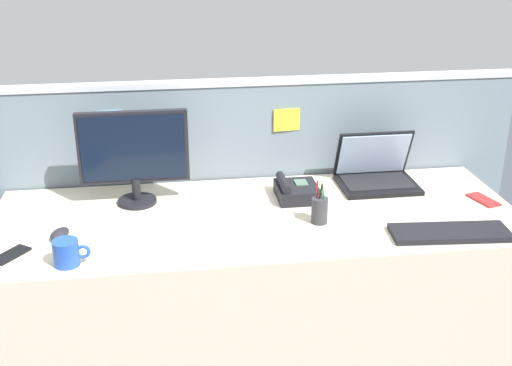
# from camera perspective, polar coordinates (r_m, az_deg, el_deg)

# --- Properties ---
(ground_plane) EXTENTS (10.00, 10.00, 0.00)m
(ground_plane) POSITION_cam_1_polar(r_m,az_deg,el_deg) (3.00, 0.14, -15.28)
(ground_plane) COLOR #424751
(desk) EXTENTS (2.12, 0.81, 0.71)m
(desk) POSITION_cam_1_polar(r_m,az_deg,el_deg) (2.79, 0.15, -9.47)
(desk) COLOR beige
(desk) RESTS_ON ground_plane
(cubicle_divider) EXTENTS (2.55, 0.08, 1.17)m
(cubicle_divider) POSITION_cam_1_polar(r_m,az_deg,el_deg) (3.07, -1.05, -1.51)
(cubicle_divider) COLOR slate
(cubicle_divider) RESTS_ON ground_plane
(desktop_monitor) EXTENTS (0.45, 0.16, 0.40)m
(desktop_monitor) POSITION_cam_1_polar(r_m,az_deg,el_deg) (2.70, -10.68, 2.66)
(desktop_monitor) COLOR black
(desktop_monitor) RESTS_ON desk
(laptop) EXTENTS (0.34, 0.27, 0.24)m
(laptop) POSITION_cam_1_polar(r_m,az_deg,el_deg) (2.96, 10.45, 0.99)
(laptop) COLOR black
(laptop) RESTS_ON desk
(desk_phone) EXTENTS (0.17, 0.19, 0.09)m
(desk_phone) POSITION_cam_1_polar(r_m,az_deg,el_deg) (2.77, 3.49, -0.68)
(desk_phone) COLOR black
(desk_phone) RESTS_ON desk
(keyboard_main) EXTENTS (0.46, 0.19, 0.02)m
(keyboard_main) POSITION_cam_1_polar(r_m,az_deg,el_deg) (2.56, 16.65, -4.20)
(keyboard_main) COLOR black
(keyboard_main) RESTS_ON desk
(computer_mouse_right_hand) EXTENTS (0.09, 0.11, 0.03)m
(computer_mouse_right_hand) POSITION_cam_1_polar(r_m,az_deg,el_deg) (2.54, -16.83, -4.29)
(computer_mouse_right_hand) COLOR #232328
(computer_mouse_right_hand) RESTS_ON desk
(pen_cup) EXTENTS (0.06, 0.06, 0.18)m
(pen_cup) POSITION_cam_1_polar(r_m,az_deg,el_deg) (2.55, 5.59, -2.37)
(pen_cup) COLOR #333338
(pen_cup) RESTS_ON desk
(cell_phone_black_slab) EXTENTS (0.13, 0.15, 0.01)m
(cell_phone_black_slab) POSITION_cam_1_polar(r_m,az_deg,el_deg) (2.47, -20.69, -5.90)
(cell_phone_black_slab) COLOR black
(cell_phone_black_slab) RESTS_ON desk
(cell_phone_red_case) EXTENTS (0.10, 0.16, 0.01)m
(cell_phone_red_case) POSITION_cam_1_polar(r_m,az_deg,el_deg) (2.92, 19.30, -1.39)
(cell_phone_red_case) COLOR #B22323
(cell_phone_red_case) RESTS_ON desk
(coffee_mug) EXTENTS (0.13, 0.09, 0.09)m
(coffee_mug) POSITION_cam_1_polar(r_m,az_deg,el_deg) (2.33, -16.25, -5.90)
(coffee_mug) COLOR blue
(coffee_mug) RESTS_ON desk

